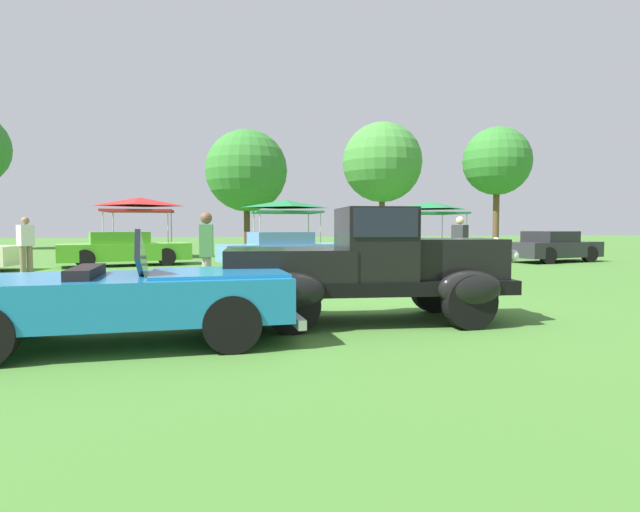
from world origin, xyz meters
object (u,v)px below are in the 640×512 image
object	(u,v)px
show_car_lime	(124,249)
canopy_tent_left_field	(139,204)
show_car_charcoal	(553,247)
canopy_tent_center_field	(286,206)
feature_pickup_truck	(369,264)
spectator_between_cars	(207,254)
show_car_skyblue	(285,250)
spectator_near_truck	(26,244)
neighbor_convertible	(131,297)
spectator_far_side	(460,245)
canopy_tent_right_field	(430,207)

from	to	relation	value
show_car_lime	canopy_tent_left_field	bearing A→B (deg)	89.65
show_car_charcoal	canopy_tent_center_field	size ratio (longest dim) A/B	1.29
feature_pickup_truck	spectator_between_cars	xyz separation A→B (m)	(-2.34, 2.60, 0.05)
show_car_skyblue	show_car_charcoal	bearing A→B (deg)	0.48
feature_pickup_truck	spectator_near_truck	world-z (taller)	feature_pickup_truck
neighbor_convertible	show_car_charcoal	world-z (taller)	neighbor_convertible
show_car_skyblue	spectator_near_truck	size ratio (longest dim) A/B	2.85
show_car_charcoal	spectator_near_truck	bearing A→B (deg)	-174.60
neighbor_convertible	spectator_near_truck	bearing A→B (deg)	112.55
canopy_tent_left_field	canopy_tent_center_field	bearing A→B (deg)	8.25
feature_pickup_truck	canopy_tent_center_field	distance (m)	18.36
show_car_charcoal	spectator_near_truck	xyz separation A→B (m)	(-18.48, -1.75, 0.32)
spectator_far_side	canopy_tent_right_field	size ratio (longest dim) A/B	0.54
feature_pickup_truck	spectator_far_side	bearing A→B (deg)	51.78
show_car_lime	show_car_skyblue	size ratio (longest dim) A/B	0.98
neighbor_convertible	show_car_skyblue	xyz separation A→B (m)	(3.68, 11.38, 0.02)
neighbor_convertible	canopy_tent_right_field	world-z (taller)	canopy_tent_right_field
show_car_lime	spectator_far_side	size ratio (longest dim) A/B	2.80
feature_pickup_truck	canopy_tent_right_field	bearing A→B (deg)	62.82
spectator_between_cars	canopy_tent_left_field	world-z (taller)	canopy_tent_left_field
spectator_near_truck	spectator_far_side	distance (m)	12.23
show_car_skyblue	canopy_tent_left_field	xyz separation A→B (m)	(-5.53, 6.61, 1.82)
spectator_between_cars	spectator_far_side	xyz separation A→B (m)	(6.82, 3.09, 0.00)
show_car_lime	canopy_tent_center_field	bearing A→B (deg)	40.19
feature_pickup_truck	show_car_skyblue	bearing A→B (deg)	87.78
spectator_far_side	canopy_tent_left_field	world-z (taller)	canopy_tent_left_field
spectator_far_side	canopy_tent_left_field	size ratio (longest dim) A/B	0.58
canopy_tent_left_field	show_car_skyblue	bearing A→B (deg)	-50.09
canopy_tent_left_field	canopy_tent_right_field	world-z (taller)	same
spectator_far_side	canopy_tent_left_field	xyz separation A→B (m)	(-9.59, 11.54, 1.51)
feature_pickup_truck	show_car_lime	bearing A→B (deg)	112.45
show_car_charcoal	canopy_tent_right_field	world-z (taller)	canopy_tent_right_field
feature_pickup_truck	show_car_lime	world-z (taller)	feature_pickup_truck
show_car_lime	spectator_near_truck	world-z (taller)	spectator_near_truck
feature_pickup_truck	spectator_near_truck	xyz separation A→B (m)	(-7.30, 8.96, 0.05)
feature_pickup_truck	neighbor_convertible	size ratio (longest dim) A/B	1.04
spectator_near_truck	canopy_tent_left_field	size ratio (longest dim) A/B	0.58
show_car_lime	canopy_tent_left_field	xyz separation A→B (m)	(0.03, 4.78, 1.82)
show_car_skyblue	canopy_tent_right_field	world-z (taller)	canopy_tent_right_field
show_car_skyblue	show_car_charcoal	distance (m)	10.76
canopy_tent_center_field	spectator_between_cars	bearing A→B (deg)	-104.42
feature_pickup_truck	neighbor_convertible	xyz separation A→B (m)	(-3.27, -0.75, -0.28)
show_car_lime	show_car_charcoal	size ratio (longest dim) A/B	1.15
spectator_far_side	feature_pickup_truck	bearing A→B (deg)	-128.22
show_car_lime	canopy_tent_right_field	bearing A→B (deg)	22.58
show_car_charcoal	canopy_tent_left_field	bearing A→B (deg)	158.19
show_car_charcoal	canopy_tent_left_field	size ratio (longest dim) A/B	1.42
neighbor_convertible	canopy_tent_center_field	world-z (taller)	canopy_tent_center_field
show_car_skyblue	canopy_tent_right_field	distance (m)	12.21
show_car_charcoal	spectator_far_side	size ratio (longest dim) A/B	2.44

